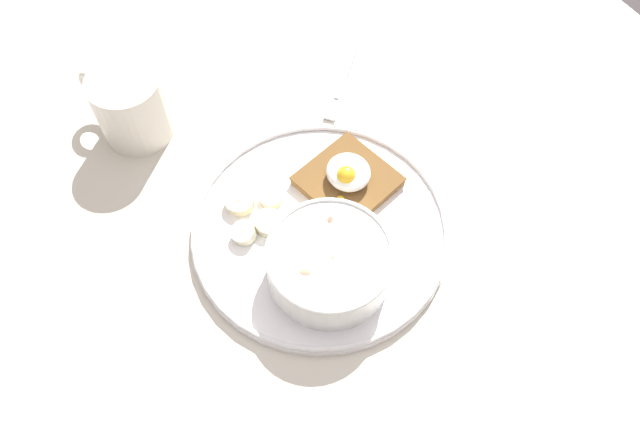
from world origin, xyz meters
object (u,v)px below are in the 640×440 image
object	(u,v)px
oatmeal_bowl	(329,263)
toast_slice	(348,181)
coffee_mug	(130,105)
knife	(343,82)
banana_slice_left	(292,214)
banana_slice_right	(271,198)
banana_slice_front	(269,223)
banana_slice_back	(240,201)
banana_slice_inner	(244,233)
poached_egg	(348,173)

from	to	relation	value
oatmeal_bowl	toast_slice	xyz separation A→B (cm)	(9.11, -8.41, -2.08)
toast_slice	coffee_mug	world-z (taller)	coffee_mug
coffee_mug	knife	world-z (taller)	coffee_mug
coffee_mug	knife	bearing A→B (deg)	-105.34
banana_slice_left	banana_slice_right	xyz separation A→B (cm)	(3.36, 0.95, -0.13)
oatmeal_bowl	banana_slice_front	xyz separation A→B (cm)	(9.00, 2.67, -2.04)
banana_slice_back	banana_slice_right	size ratio (longest dim) A/B	1.46
banana_slice_left	banana_slice_front	bearing A→B (deg)	84.02
banana_slice_inner	coffee_mug	world-z (taller)	coffee_mug
banana_slice_left	banana_slice_inner	distance (cm)	6.13
banana_slice_left	banana_slice_back	bearing A→B (deg)	43.25
banana_slice_left	coffee_mug	size ratio (longest dim) A/B	0.28
toast_slice	banana_slice_right	world-z (taller)	toast_slice
banana_slice_left	banana_slice_inner	xyz separation A→B (cm)	(0.59, 6.10, 0.20)
oatmeal_bowl	banana_slice_back	bearing A→B (deg)	17.28
banana_slice_back	banana_slice_right	distance (cm)	3.74
poached_egg	banana_slice_front	bearing A→B (deg)	89.96
poached_egg	coffee_mug	size ratio (longest dim) A/B	0.54
banana_slice_left	knife	world-z (taller)	banana_slice_left
oatmeal_bowl	poached_egg	size ratio (longest dim) A/B	2.18
banana_slice_front	banana_slice_back	distance (cm)	4.65
poached_egg	banana_slice_front	size ratio (longest dim) A/B	1.63
oatmeal_bowl	knife	distance (cm)	29.62
oatmeal_bowl	banana_slice_left	distance (cm)	8.97
oatmeal_bowl	banana_slice_front	size ratio (longest dim) A/B	3.56
oatmeal_bowl	banana_slice_back	world-z (taller)	oatmeal_bowl
banana_slice_front	banana_slice_left	bearing A→B (deg)	-95.98
banana_slice_back	coffee_mug	xyz separation A→B (cm)	(17.84, 5.57, 3.08)
banana_slice_inner	knife	bearing A→B (deg)	-57.74
toast_slice	knife	size ratio (longest dim) A/B	1.10
banana_slice_left	knife	bearing A→B (deg)	-48.26
banana_slice_left	coffee_mug	world-z (taller)	coffee_mug
oatmeal_bowl	poached_egg	world-z (taller)	oatmeal_bowl
banana_slice_inner	banana_slice_front	bearing A→B (deg)	-95.09
banana_slice_right	banana_slice_inner	world-z (taller)	banana_slice_inner
banana_slice_left	banana_slice_inner	size ratio (longest dim) A/B	1.10
oatmeal_bowl	banana_slice_back	xyz separation A→B (cm)	(13.40, 4.17, -2.12)
banana_slice_inner	knife	distance (cm)	27.32
toast_slice	banana_slice_back	world-z (taller)	banana_slice_back
knife	banana_slice_inner	bearing A→B (deg)	122.26
oatmeal_bowl	banana_slice_inner	size ratio (longest dim) A/B	4.63
banana_slice_left	coffee_mug	xyz separation A→B (cm)	(22.56, 10.01, 3.19)
oatmeal_bowl	banana_slice_inner	world-z (taller)	oatmeal_bowl
banana_slice_right	banana_slice_inner	bearing A→B (deg)	118.31
toast_slice	banana_slice_inner	bearing A→B (deg)	89.31
toast_slice	coffee_mug	size ratio (longest dim) A/B	1.02
poached_egg	banana_slice_left	distance (cm)	8.28
banana_slice_front	banana_slice_inner	bearing A→B (deg)	84.91
poached_egg	knife	bearing A→B (deg)	-31.12
banana_slice_right	knife	bearing A→B (deg)	-56.67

